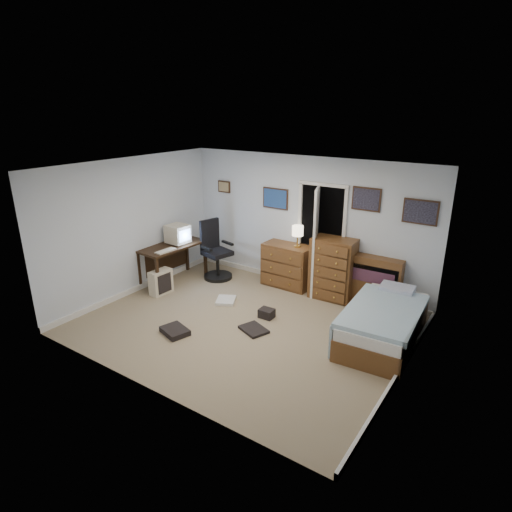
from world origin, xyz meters
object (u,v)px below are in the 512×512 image
at_px(tall_dresser, 333,269).
at_px(bed, 383,323).
at_px(low_dresser, 287,265).
at_px(computer_desk, 169,253).
at_px(office_chair, 215,256).

relative_size(tall_dresser, bed, 0.58).
bearing_deg(low_dresser, bed, -22.90).
height_order(low_dresser, bed, low_dresser).
distance_m(low_dresser, tall_dresser, 0.96).
bearing_deg(tall_dresser, computer_desk, -163.96).
distance_m(office_chair, low_dresser, 1.50).
xyz_separation_m(office_chair, bed, (3.65, -0.56, -0.17)).
distance_m(office_chair, tall_dresser, 2.42).
height_order(computer_desk, bed, computer_desk).
height_order(office_chair, bed, office_chair).
bearing_deg(office_chair, low_dresser, 31.36).
xyz_separation_m(computer_desk, bed, (4.28, 0.10, -0.30)).
xyz_separation_m(office_chair, low_dresser, (1.43, 0.44, -0.04)).
height_order(office_chair, low_dresser, office_chair).
bearing_deg(low_dresser, computer_desk, -150.75).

